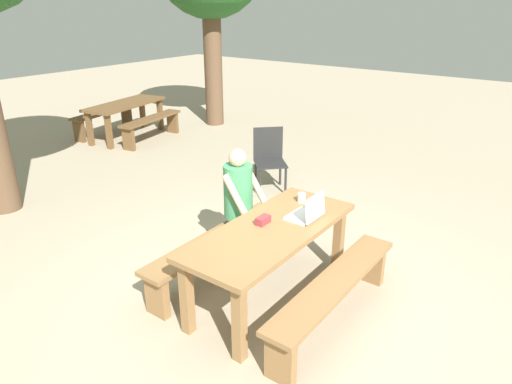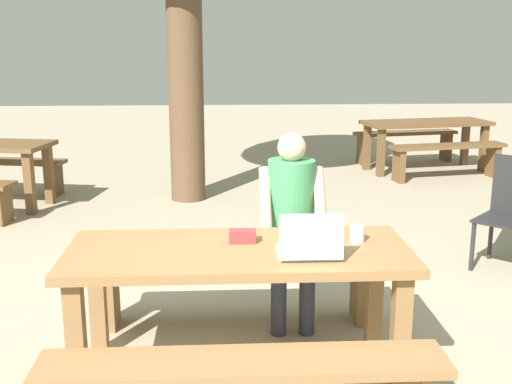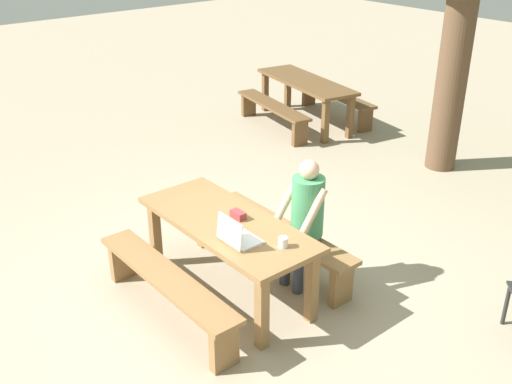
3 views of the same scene
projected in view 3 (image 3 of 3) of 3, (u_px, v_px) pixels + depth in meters
name	position (u px, v px, depth m)	size (l,w,h in m)	color
ground_plane	(229.00, 289.00, 5.74)	(30.00, 30.00, 0.00)	tan
picnic_table_front	(227.00, 232.00, 5.46)	(1.84, 0.76, 0.74)	olive
bench_near	(167.00, 285.00, 5.21)	(1.84, 0.30, 0.45)	olive
bench_far	(281.00, 236.00, 5.97)	(1.84, 0.30, 0.45)	olive
laptop	(237.00, 236.00, 5.05)	(0.32, 0.27, 0.25)	white
small_pouch	(238.00, 215.00, 5.44)	(0.15, 0.08, 0.07)	#993338
coffee_mug	(283.00, 242.00, 4.99)	(0.08, 0.08, 0.09)	white
person_seated	(305.00, 215.00, 5.53)	(0.41, 0.41, 1.27)	#333847
picnic_table_mid	(306.00, 87.00, 9.75)	(2.10, 1.02, 0.73)	brown
bench_mid_south	(273.00, 110.00, 9.60)	(1.83, 0.62, 0.42)	brown
bench_mid_north	(336.00, 99.00, 10.14)	(1.83, 0.62, 0.42)	brown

